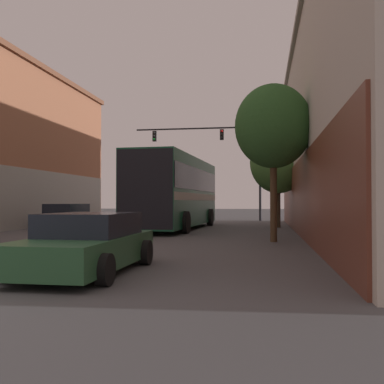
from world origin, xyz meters
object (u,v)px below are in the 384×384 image
Objects in this scene: bus at (176,190)px; hatchback_foreground at (87,244)px; parked_car_left_near at (68,217)px; street_tree_far at (278,162)px; traffic_signal_gantry at (223,150)px; street_lamp at (273,164)px; street_tree_near at (273,127)px; parked_car_left_mid at (143,211)px.

bus is 2.58× the size of hatchback_foreground.
street_tree_far is (11.16, 2.52, 2.98)m from parked_car_left_near.
street_lamp is at bearing -76.68° from traffic_signal_gantry.
parked_car_left_near is 11.51m from street_lamp.
street_tree_near is 8.95m from street_tree_far.
bus is 11.29m from traffic_signal_gantry.
street_tree_far is (10.76, -11.02, 2.98)m from parked_car_left_mid.
street_lamp is at bearing -125.13° from bus.
street_lamp is (3.93, 10.59, 2.44)m from hatchback_foreground.
street_tree_near is (10.70, -6.41, 3.50)m from parked_car_left_near.
street_tree_near is 1.06× the size of street_tree_far.
street_tree_near reaches higher than street_tree_far.
street_tree_far is at bearing -14.51° from hatchback_foreground.
parked_car_left_near is 0.83× the size of street_tree_far.
hatchback_foreground is 28.25m from parked_car_left_mid.
parked_car_left_mid reaches higher than hatchback_foreground.
street_tree_far reaches higher than hatchback_foreground.
parked_car_left_mid is (-6.41, 27.51, 0.05)m from hatchback_foreground.
street_lamp reaches higher than parked_car_left_near.
street_tree_near is at bearing -141.74° from bus.
hatchback_foreground is 11.56m from street_lamp.
bus is 1.13× the size of traffic_signal_gantry.
street_tree_far reaches higher than bus.
traffic_signal_gantry is 17.93m from street_tree_near.
parked_car_left_mid is at bearing 161.03° from traffic_signal_gantry.
parked_car_left_mid is 0.90× the size of street_tree_far.
street_tree_near is at bearing -92.93° from street_tree_far.
hatchback_foreground is 0.44× the size of traffic_signal_gantry.
hatchback_foreground is 0.87× the size of parked_car_left_mid.
traffic_signal_gantry is at bearing 103.32° from street_lamp.
traffic_signal_gantry is (7.30, 11.16, 4.72)m from parked_car_left_near.
bus is at bearing 142.19° from street_lamp.
street_lamp reaches higher than bus.
hatchback_foreground is 9.22m from street_tree_near.
street_tree_far is at bearing 85.96° from street_lamp.
street_tree_far reaches higher than parked_car_left_mid.
bus is 8.69m from street_tree_near.
parked_car_left_mid is at bearing 13.39° from hatchback_foreground.
street_lamp is (10.35, -16.92, 2.39)m from parked_car_left_mid.
parked_car_left_mid is 19.97m from street_lamp.
hatchback_foreground is at bearing -110.37° from street_lamp.
traffic_signal_gantry is 15.12m from street_lamp.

